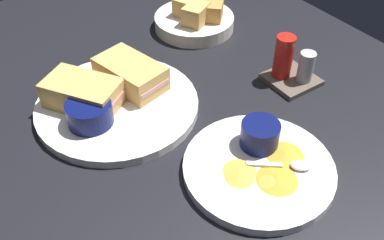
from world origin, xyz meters
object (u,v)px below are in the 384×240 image
(ramekin_dark_sauce, at_px, (89,112))
(plate_chips_companion, at_px, (258,169))
(bread_basket_rear, at_px, (195,19))
(plate_sandwich_main, at_px, (117,105))
(ramekin_light_gravy, at_px, (260,134))
(sandwich_half_far, at_px, (83,93))
(condiment_caddy, at_px, (291,67))
(spoon_by_dark_ramekin, at_px, (110,100))
(sandwich_half_near, at_px, (131,74))
(spoon_by_gravy_ramekin, at_px, (292,165))

(ramekin_dark_sauce, distance_m, plate_chips_companion, 0.29)
(bread_basket_rear, bearing_deg, ramekin_dark_sauce, -61.73)
(plate_sandwich_main, distance_m, ramekin_light_gravy, 0.27)
(plate_sandwich_main, xyz_separation_m, ramekin_light_gravy, (0.23, 0.14, 0.03))
(sandwich_half_far, distance_m, condiment_caddy, 0.39)
(sandwich_half_far, xyz_separation_m, spoon_by_dark_ramekin, (0.02, 0.04, -0.02))
(spoon_by_dark_ramekin, bearing_deg, sandwich_half_near, 113.40)
(sandwich_half_far, bearing_deg, spoon_by_dark_ramekin, 61.89)
(ramekin_light_gravy, bearing_deg, ramekin_dark_sauce, -134.94)
(condiment_caddy, bearing_deg, sandwich_half_near, -118.05)
(sandwich_half_far, relative_size, ramekin_dark_sauce, 1.95)
(plate_sandwich_main, relative_size, spoon_by_gravy_ramekin, 3.37)
(spoon_by_dark_ramekin, height_order, ramekin_light_gravy, ramekin_light_gravy)
(ramekin_dark_sauce, relative_size, bread_basket_rear, 0.43)
(plate_chips_companion, distance_m, bread_basket_rear, 0.45)
(plate_sandwich_main, distance_m, sandwich_half_far, 0.06)
(plate_sandwich_main, height_order, bread_basket_rear, bread_basket_rear)
(sandwich_half_near, height_order, ramekin_dark_sauce, sandwich_half_near)
(sandwich_half_far, xyz_separation_m, condiment_caddy, (0.14, 0.36, -0.01))
(sandwich_half_far, distance_m, ramekin_light_gravy, 0.31)
(plate_chips_companion, xyz_separation_m, ramekin_light_gravy, (-0.04, 0.03, 0.03))
(plate_sandwich_main, bearing_deg, sandwich_half_near, 122.09)
(ramekin_light_gravy, bearing_deg, plate_chips_companion, -39.81)
(spoon_by_dark_ramekin, bearing_deg, ramekin_light_gravy, 33.00)
(plate_chips_companion, bearing_deg, spoon_by_dark_ramekin, -155.61)
(spoon_by_dark_ramekin, distance_m, ramekin_light_gravy, 0.28)
(spoon_by_dark_ramekin, distance_m, condiment_caddy, 0.35)
(ramekin_dark_sauce, height_order, ramekin_light_gravy, ramekin_light_gravy)
(bread_basket_rear, bearing_deg, condiment_caddy, 7.97)
(sandwich_half_far, bearing_deg, condiment_caddy, 69.04)
(sandwich_half_far, height_order, spoon_by_gravy_ramekin, sandwich_half_far)
(sandwich_half_far, height_order, spoon_by_dark_ramekin, sandwich_half_far)
(plate_sandwich_main, distance_m, plate_chips_companion, 0.28)
(sandwich_half_far, relative_size, bread_basket_rear, 0.83)
(spoon_by_gravy_ramekin, bearing_deg, plate_sandwich_main, -152.83)
(sandwich_half_far, xyz_separation_m, plate_chips_companion, (0.29, 0.16, -0.03))
(ramekin_dark_sauce, bearing_deg, sandwich_half_far, 167.56)
(spoon_by_gravy_ramekin, bearing_deg, ramekin_dark_sauce, -141.70)
(sandwich_half_far, bearing_deg, plate_sandwich_main, 62.09)
(bread_basket_rear, bearing_deg, plate_sandwich_main, -60.66)
(condiment_caddy, bearing_deg, sandwich_half_far, -110.96)
(sandwich_half_near, distance_m, ramekin_light_gravy, 0.27)
(sandwich_half_far, bearing_deg, sandwich_half_near, 92.09)
(ramekin_light_gravy, bearing_deg, bread_basket_rear, 160.21)
(sandwich_half_near, xyz_separation_m, sandwich_half_far, (0.00, -0.10, 0.00))
(spoon_by_gravy_ramekin, relative_size, bread_basket_rear, 0.48)
(ramekin_light_gravy, bearing_deg, sandwich_half_near, -159.93)
(sandwich_half_near, relative_size, sandwich_half_far, 0.97)
(plate_sandwich_main, bearing_deg, condiment_caddy, 70.19)
(sandwich_half_near, xyz_separation_m, spoon_by_gravy_ramekin, (0.32, 0.10, -0.02))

